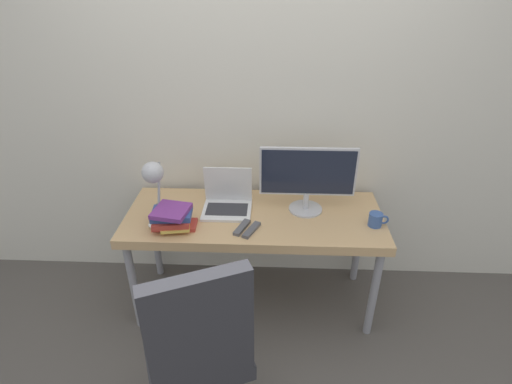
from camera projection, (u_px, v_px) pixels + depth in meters
The scene contains 12 objects.
ground_plane at pixel (252, 335), 2.59m from camera, with size 12.00×12.00×0.00m, color #514C47.
wall_back at pixel (257, 107), 2.57m from camera, with size 8.00×0.05×2.60m.
desk at pixel (254, 223), 2.55m from camera, with size 1.61×0.64×0.72m.
laptop at pixel (227, 201), 2.55m from camera, with size 0.31×0.25×0.27m.
monitor at pixel (308, 176), 2.45m from camera, with size 0.59×0.21×0.43m.
desk_lamp at pixel (154, 176), 2.34m from camera, with size 0.13×0.26×0.39m.
office_chair at pixel (198, 346), 1.77m from camera, with size 0.59×0.58×1.09m.
book_stack at pixel (172, 218), 2.35m from camera, with size 0.26×0.23×0.13m.
tv_remote at pixel (242, 227), 2.37m from camera, with size 0.10×0.17×0.02m.
media_remote at pixel (252, 230), 2.35m from camera, with size 0.11×0.17×0.02m.
mug at pixel (376, 220), 2.39m from camera, with size 0.12×0.08×0.08m.
game_controller at pixel (162, 225), 2.38m from camera, with size 0.16×0.10×0.04m.
Camera 1 is at (0.10, -1.80, 2.07)m, focal length 28.00 mm.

